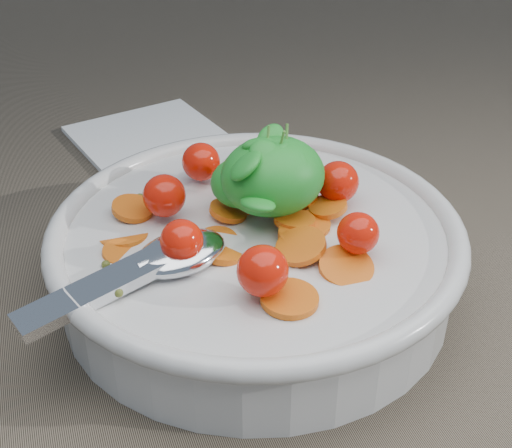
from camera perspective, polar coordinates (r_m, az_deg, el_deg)
name	(u,v)px	position (r m, az deg, el deg)	size (l,w,h in m)	color
ground	(232,286)	(0.53, -1.94, -5.02)	(6.00, 6.00, 0.00)	#706350
bowl	(256,251)	(0.51, -0.03, -2.18)	(0.31, 0.29, 0.12)	silver
napkin	(147,135)	(0.75, -8.72, 7.05)	(0.14, 0.12, 0.01)	white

